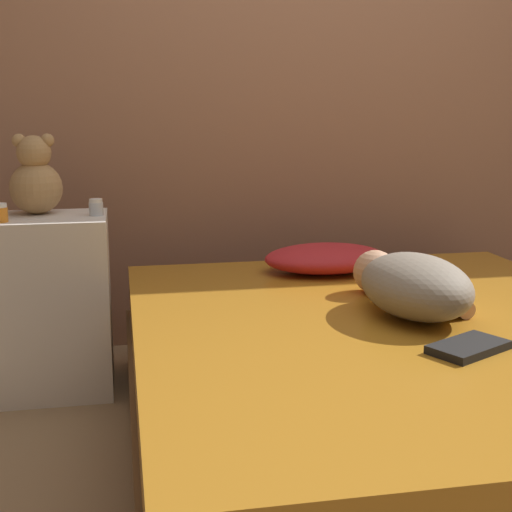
{
  "coord_description": "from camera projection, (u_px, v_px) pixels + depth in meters",
  "views": [
    {
      "loc": [
        -0.86,
        -2.06,
        1.12
      ],
      "look_at": [
        -0.42,
        0.25,
        0.62
      ],
      "focal_mm": 50.0,
      "sensor_mm": 36.0,
      "label": 1
    }
  ],
  "objects": [
    {
      "name": "ground_plane",
      "position": [
        393.0,
        450.0,
        2.37
      ],
      "size": [
        12.0,
        12.0,
        0.0
      ],
      "primitive_type": "plane",
      "color": "#937551"
    },
    {
      "name": "nightstand",
      "position": [
        39.0,
        305.0,
        2.79
      ],
      "size": [
        0.55,
        0.38,
        0.7
      ],
      "color": "silver",
      "rests_on": "ground_plane"
    },
    {
      "name": "wall_back",
      "position": [
        302.0,
        66.0,
        3.32
      ],
      "size": [
        8.0,
        0.06,
        2.6
      ],
      "color": "#996B51",
      "rests_on": "ground_plane"
    },
    {
      "name": "bottle_orange",
      "position": [
        0.0,
        213.0,
        2.58
      ],
      "size": [
        0.05,
        0.05,
        0.07
      ],
      "color": "orange",
      "rests_on": "nightstand"
    },
    {
      "name": "bed",
      "position": [
        395.0,
        388.0,
        2.32
      ],
      "size": [
        1.71,
        1.98,
        0.44
      ],
      "color": "brown",
      "rests_on": "ground_plane"
    },
    {
      "name": "pillow",
      "position": [
        326.0,
        258.0,
        2.94
      ],
      "size": [
        0.51,
        0.34,
        0.12
      ],
      "color": "red",
      "rests_on": "bed"
    },
    {
      "name": "book",
      "position": [
        469.0,
        347.0,
        2.0
      ],
      "size": [
        0.27,
        0.22,
        0.02
      ],
      "rotation": [
        0.0,
        0.0,
        0.48
      ],
      "color": "black",
      "rests_on": "bed"
    },
    {
      "name": "teddy_bear",
      "position": [
        36.0,
        179.0,
        2.76
      ],
      "size": [
        0.2,
        0.2,
        0.31
      ],
      "color": "tan",
      "rests_on": "nightstand"
    },
    {
      "name": "bottle_clear",
      "position": [
        96.0,
        207.0,
        2.74
      ],
      "size": [
        0.05,
        0.05,
        0.06
      ],
      "color": "silver",
      "rests_on": "nightstand"
    },
    {
      "name": "person_lying",
      "position": [
        411.0,
        284.0,
        2.35
      ],
      "size": [
        0.36,
        0.63,
        0.21
      ],
      "rotation": [
        0.0,
        0.0,
        0.09
      ],
      "color": "gray",
      "rests_on": "bed"
    }
  ]
}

